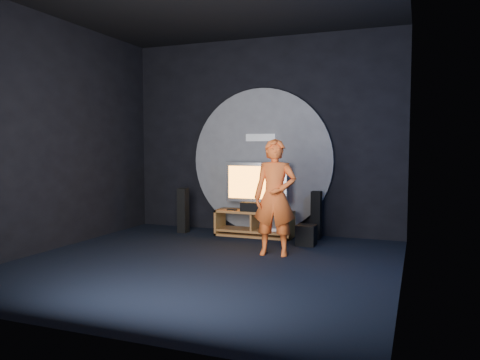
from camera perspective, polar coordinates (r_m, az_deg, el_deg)
name	(u,v)px	position (r m, az deg, el deg)	size (l,w,h in m)	color
floor	(204,263)	(6.36, -4.47, -10.08)	(5.00, 5.00, 0.00)	black
back_wall	(263,136)	(8.49, 2.76, 5.38)	(5.00, 0.04, 3.50)	black
front_wall	(70,122)	(4.06, -20.05, 6.65)	(5.00, 0.04, 3.50)	black
left_wall	(52,134)	(7.59, -21.92, 5.26)	(0.04, 5.00, 3.50)	black
right_wall	(405,129)	(5.57, 19.47, 5.88)	(0.04, 5.00, 3.50)	black
wall_disc_panel	(261,161)	(8.44, 2.63, 2.34)	(2.60, 0.11, 2.60)	#515156
media_console	(255,225)	(8.17, 1.82, -5.51)	(1.35, 0.45, 0.45)	olive
tv	(256,184)	(8.15, 1.94, -0.51)	(1.12, 0.22, 0.83)	#AFB0B7
center_speaker	(252,207)	(8.02, 1.51, -3.31)	(0.40, 0.15, 0.15)	black
remote	(232,210)	(8.15, -0.99, -3.64)	(0.18, 0.05, 0.02)	black
tower_speaker_left	(183,210)	(8.56, -6.94, -3.69)	(0.16, 0.18, 0.81)	black
tower_speaker_right	(316,215)	(8.01, 9.28, -4.25)	(0.16, 0.18, 0.81)	black
subwoofer	(306,235)	(7.50, 8.08, -6.67)	(0.29, 0.29, 0.32)	black
player	(275,197)	(6.69, 4.29, -2.12)	(0.61, 0.40, 1.67)	#D4511D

